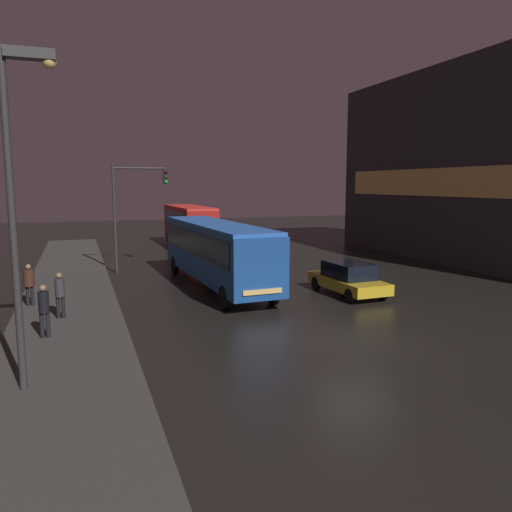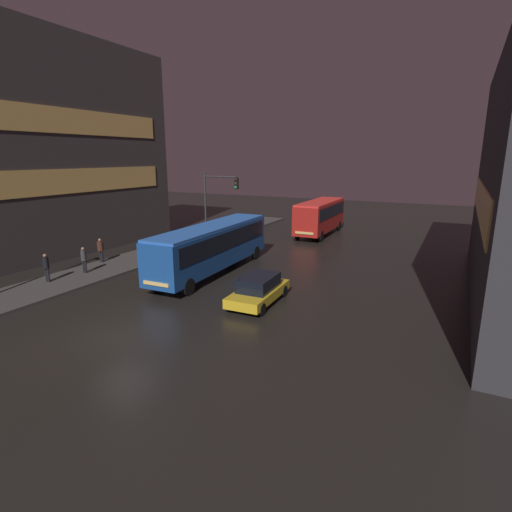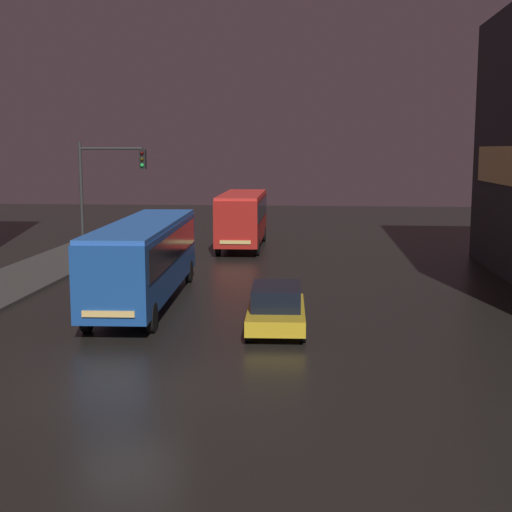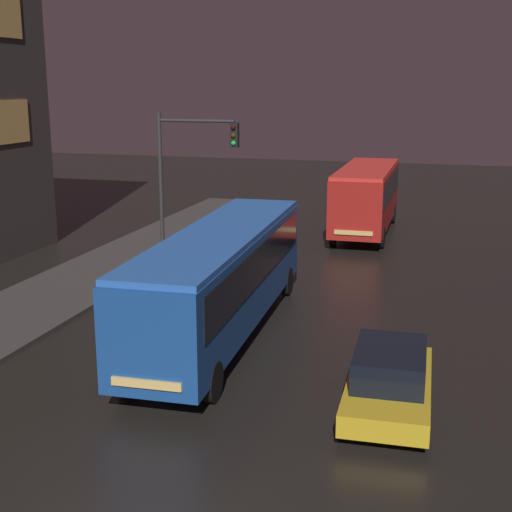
# 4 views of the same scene
# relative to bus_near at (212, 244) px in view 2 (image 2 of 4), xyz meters

# --- Properties ---
(ground_plane) EXTENTS (120.00, 120.00, 0.00)m
(ground_plane) POSITION_rel_bus_near_xyz_m (1.99, -10.11, -1.99)
(ground_plane) COLOR black
(sidewalk_left) EXTENTS (4.00, 48.00, 0.15)m
(sidewalk_left) POSITION_rel_bus_near_xyz_m (-7.01, -0.11, -1.92)
(sidewalk_left) COLOR #3D3A38
(sidewalk_left) RESTS_ON ground
(building_left_tower) EXTENTS (10.07, 23.73, 16.51)m
(building_left_tower) POSITION_rel_bus_near_xyz_m (-16.75, -1.80, 6.26)
(building_left_tower) COLOR #383333
(building_left_tower) RESTS_ON ground
(bus_near) EXTENTS (2.90, 12.04, 3.23)m
(bus_near) POSITION_rel_bus_near_xyz_m (0.00, 0.00, 0.00)
(bus_near) COLOR #194793
(bus_near) RESTS_ON ground
(bus_far) EXTENTS (2.65, 9.24, 3.37)m
(bus_far) POSITION_rel_bus_near_xyz_m (2.13, 16.21, 0.08)
(bus_far) COLOR #AD1E19
(bus_far) RESTS_ON ground
(car_taxi) EXTENTS (2.07, 4.52, 1.52)m
(car_taxi) POSITION_rel_bus_near_xyz_m (5.37, -3.79, -1.22)
(car_taxi) COLOR gold
(car_taxi) RESTS_ON ground
(pedestrian_near) EXTENTS (0.60, 0.60, 1.74)m
(pedestrian_near) POSITION_rel_bus_near_xyz_m (-8.48, -1.82, -0.78)
(pedestrian_near) COLOR black
(pedestrian_near) RESTS_ON sidewalk_left
(pedestrian_mid) EXTENTS (0.42, 0.42, 1.77)m
(pedestrian_mid) POSITION_rel_bus_near_xyz_m (-7.64, -6.76, -0.81)
(pedestrian_mid) COLOR black
(pedestrian_mid) RESTS_ON sidewalk_left
(pedestrian_far) EXTENTS (0.42, 0.42, 1.73)m
(pedestrian_far) POSITION_rel_bus_near_xyz_m (-7.22, -4.35, -0.83)
(pedestrian_far) COLOR black
(pedestrian_far) RESTS_ON sidewalk_left
(traffic_light_main) EXTENTS (3.23, 0.35, 6.36)m
(traffic_light_main) POSITION_rel_bus_near_xyz_m (-3.38, 5.85, 2.30)
(traffic_light_main) COLOR #2D2D2D
(traffic_light_main) RESTS_ON ground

